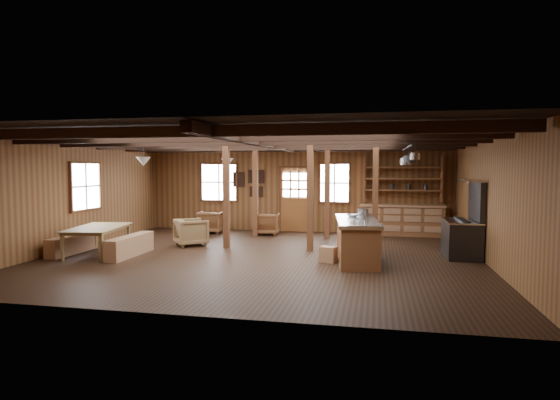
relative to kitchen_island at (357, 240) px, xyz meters
name	(u,v)px	position (x,y,z in m)	size (l,w,h in m)	color
room	(262,197)	(-2.21, 0.03, 0.92)	(10.04, 9.04, 2.84)	black
ceiling_joists	(263,143)	(-2.21, 0.21, 2.20)	(9.80, 8.82, 0.18)	black
timber_posts	(298,193)	(-1.69, 2.11, 0.92)	(3.95, 2.35, 2.80)	#452213
back_door	(295,205)	(-2.21, 4.48, 0.40)	(1.02, 0.08, 2.15)	brown
window_back_left	(219,182)	(-4.81, 4.49, 1.12)	(1.32, 0.06, 1.32)	white
window_back_right	(335,183)	(-0.91, 4.49, 1.12)	(1.02, 0.06, 1.32)	white
window_left	(85,186)	(-7.17, 0.53, 1.12)	(0.14, 1.24, 1.32)	white
notice_boards	(250,181)	(-3.70, 4.48, 1.16)	(1.08, 0.03, 0.90)	beige
back_counter	(402,216)	(1.19, 4.23, 0.12)	(2.55, 0.60, 2.45)	brown
pendant_lamps	(188,162)	(-4.46, 1.03, 1.77)	(1.86, 2.36, 0.66)	#2A2A2C
pot_rack	(408,160)	(1.11, 0.38, 1.80)	(0.38, 3.00, 0.41)	#2A2A2C
kitchen_island	(357,240)	(0.00, 0.00, 0.00)	(1.17, 2.59, 1.20)	brown
step_stool	(328,254)	(-0.61, -0.30, -0.30)	(0.39, 0.28, 0.35)	#996C45
commercial_range	(464,231)	(2.45, 0.96, 0.12)	(0.78, 1.47, 1.82)	#2A2A2C
dining_table	(100,241)	(-6.11, -0.52, -0.14)	(1.91, 1.07, 0.67)	olive
bench_wall	(72,244)	(-6.86, -0.52, -0.25)	(0.31, 1.64, 0.45)	#996C45
bench_aisle	(130,246)	(-5.30, -0.52, -0.24)	(0.33, 1.76, 0.48)	#996C45
armchair_a	(211,222)	(-4.78, 3.56, -0.13)	(0.74, 0.76, 0.70)	#5A341B
armchair_b	(267,224)	(-2.92, 3.58, -0.14)	(0.72, 0.74, 0.68)	brown
armchair_c	(191,232)	(-4.46, 1.18, -0.12)	(0.77, 0.80, 0.72)	brown
counter_pot	(362,212)	(0.10, 0.79, 0.55)	(0.29, 0.29, 0.17)	silver
bowl	(353,216)	(-0.11, 0.47, 0.49)	(0.26, 0.26, 0.07)	silver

